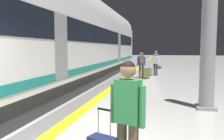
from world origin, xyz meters
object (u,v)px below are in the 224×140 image
at_px(passenger_mid, 156,58).
at_px(platform_pillar, 208,52).
at_px(suitcase_near, 146,73).
at_px(traveller_foreground, 128,112).
at_px(passenger_near, 141,63).
at_px(suitcase_far, 151,71).
at_px(passenger_far, 156,62).
at_px(duffel_bag_mid, 159,67).
at_px(high_speed_train, 71,35).

distance_m(passenger_mid, platform_pillar, 14.34).
bearing_deg(suitcase_near, traveller_foreground, -87.30).
height_order(passenger_near, passenger_mid, passenger_mid).
distance_m(traveller_foreground, suitcase_far, 12.84).
height_order(passenger_near, platform_pillar, platform_pillar).
xyz_separation_m(suitcase_near, passenger_mid, (0.33, 7.46, 0.64)).
distance_m(passenger_far, platform_pillar, 8.82).
bearing_deg(traveller_foreground, passenger_near, 94.27).
bearing_deg(passenger_near, duffel_bag_mid, 82.33).
xyz_separation_m(passenger_near, suitcase_near, (0.31, -0.11, -0.62)).
xyz_separation_m(high_speed_train, suitcase_far, (3.73, 4.74, -2.20)).
height_order(high_speed_train, passenger_near, high_speed_train).
bearing_deg(duffel_bag_mid, platform_pillar, -83.31).
xyz_separation_m(passenger_near, platform_pillar, (2.60, -6.84, 0.75)).
bearing_deg(passenger_near, suitcase_near, -19.70).
relative_size(suitcase_near, duffel_bag_mid, 2.39).
distance_m(traveller_foreground, duffel_bag_mid, 18.32).
distance_m(passenger_near, platform_pillar, 7.36).
bearing_deg(traveller_foreground, platform_pillar, 67.91).
xyz_separation_m(passenger_mid, suitcase_far, (-0.16, -5.71, -0.70)).
height_order(duffel_bag_mid, passenger_far, passenger_far).
bearing_deg(suitcase_far, passenger_mid, 88.36).
xyz_separation_m(passenger_mid, passenger_far, (0.16, -5.59, -0.07)).
relative_size(duffel_bag_mid, platform_pillar, 0.12).
relative_size(high_speed_train, platform_pillar, 7.97).
xyz_separation_m(traveller_foreground, suitcase_near, (-0.52, 11.07, -0.62)).
height_order(traveller_foreground, passenger_far, traveller_foreground).
bearing_deg(platform_pillar, passenger_mid, 97.85).
relative_size(traveller_foreground, platform_pillar, 0.47).
bearing_deg(passenger_far, platform_pillar, -78.17).
distance_m(passenger_mid, suitcase_far, 5.76).
bearing_deg(traveller_foreground, suitcase_far, 91.60).
xyz_separation_m(high_speed_train, passenger_mid, (3.90, 10.46, -1.51)).
distance_m(suitcase_near, suitcase_far, 1.75).
xyz_separation_m(traveller_foreground, duffel_bag_mid, (0.12, 18.31, -0.83)).
xyz_separation_m(high_speed_train, platform_pillar, (5.85, -3.73, -0.78)).
xyz_separation_m(duffel_bag_mid, suitcase_far, (-0.48, -5.49, 0.15)).
height_order(passenger_near, suitcase_far, passenger_near).
bearing_deg(platform_pillar, high_speed_train, 147.48).
bearing_deg(suitcase_far, passenger_far, 21.35).
distance_m(high_speed_train, passenger_near, 4.75).
xyz_separation_m(passenger_near, duffel_bag_mid, (0.96, 7.12, -0.82)).
bearing_deg(passenger_far, suitcase_far, -158.65).
relative_size(suitcase_far, platform_pillar, 0.15).
height_order(high_speed_train, passenger_mid, high_speed_train).
bearing_deg(passenger_mid, passenger_near, -94.99).
relative_size(high_speed_train, suitcase_far, 52.74).
bearing_deg(passenger_far, high_speed_train, -129.78).
relative_size(suitcase_near, passenger_far, 0.66).
height_order(high_speed_train, platform_pillar, high_speed_train).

